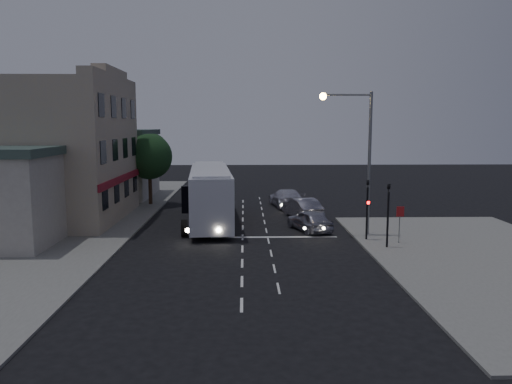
{
  "coord_description": "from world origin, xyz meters",
  "views": [
    {
      "loc": [
        0.12,
        -28.95,
        7.07
      ],
      "look_at": [
        0.98,
        7.2,
        2.2
      ],
      "focal_mm": 35.0,
      "sensor_mm": 36.0,
      "label": 1
    }
  ],
  "objects_px": {
    "car_sedan_a": "(302,208)",
    "car_sedan_b": "(286,198)",
    "traffic_signal_side": "(388,207)",
    "street_tree": "(149,155)",
    "tour_bus": "(210,193)",
    "streetlight": "(359,146)",
    "traffic_signal_main": "(367,202)",
    "car_suv": "(310,220)",
    "regulatory_sign": "(400,218)"
  },
  "relations": [
    {
      "from": "traffic_signal_side",
      "to": "streetlight",
      "type": "xyz_separation_m",
      "value": [
        -0.96,
        3.4,
        3.31
      ]
    },
    {
      "from": "car_suv",
      "to": "car_sedan_b",
      "type": "xyz_separation_m",
      "value": [
        -0.73,
        9.9,
        0.07
      ]
    },
    {
      "from": "car_sedan_a",
      "to": "car_sedan_b",
      "type": "relative_size",
      "value": 0.88
    },
    {
      "from": "car_sedan_a",
      "to": "traffic_signal_side",
      "type": "xyz_separation_m",
      "value": [
        3.77,
        -9.62,
        1.63
      ]
    },
    {
      "from": "car_suv",
      "to": "traffic_signal_side",
      "type": "distance_m",
      "value": 6.51
    },
    {
      "from": "car_sedan_a",
      "to": "streetlight",
      "type": "distance_m",
      "value": 8.42
    },
    {
      "from": "street_tree",
      "to": "car_suv",
      "type": "bearing_deg",
      "value": -41.47
    },
    {
      "from": "traffic_signal_side",
      "to": "street_tree",
      "type": "bearing_deg",
      "value": 135.5
    },
    {
      "from": "regulatory_sign",
      "to": "street_tree",
      "type": "xyz_separation_m",
      "value": [
        -17.51,
        15.26,
        2.9
      ]
    },
    {
      "from": "regulatory_sign",
      "to": "streetlight",
      "type": "height_order",
      "value": "streetlight"
    },
    {
      "from": "car_suv",
      "to": "regulatory_sign",
      "type": "height_order",
      "value": "regulatory_sign"
    },
    {
      "from": "traffic_signal_main",
      "to": "car_sedan_a",
      "type": "bearing_deg",
      "value": 111.9
    },
    {
      "from": "regulatory_sign",
      "to": "streetlight",
      "type": "relative_size",
      "value": 0.24
    },
    {
      "from": "tour_bus",
      "to": "car_sedan_b",
      "type": "distance_m",
      "value": 9.24
    },
    {
      "from": "car_suv",
      "to": "traffic_signal_main",
      "type": "distance_m",
      "value": 4.66
    },
    {
      "from": "tour_bus",
      "to": "car_sedan_a",
      "type": "height_order",
      "value": "tour_bus"
    },
    {
      "from": "tour_bus",
      "to": "street_tree",
      "type": "bearing_deg",
      "value": 121.2
    },
    {
      "from": "tour_bus",
      "to": "car_sedan_b",
      "type": "height_order",
      "value": "tour_bus"
    },
    {
      "from": "car_sedan_b",
      "to": "traffic_signal_side",
      "type": "height_order",
      "value": "traffic_signal_side"
    },
    {
      "from": "car_sedan_a",
      "to": "streetlight",
      "type": "height_order",
      "value": "streetlight"
    },
    {
      "from": "traffic_signal_side",
      "to": "regulatory_sign",
      "type": "distance_m",
      "value": 1.61
    },
    {
      "from": "regulatory_sign",
      "to": "street_tree",
      "type": "relative_size",
      "value": 0.35
    },
    {
      "from": "streetlight",
      "to": "street_tree",
      "type": "distance_m",
      "value": 20.19
    },
    {
      "from": "car_sedan_a",
      "to": "traffic_signal_main",
      "type": "height_order",
      "value": "traffic_signal_main"
    },
    {
      "from": "tour_bus",
      "to": "traffic_signal_main",
      "type": "height_order",
      "value": "traffic_signal_main"
    },
    {
      "from": "traffic_signal_main",
      "to": "street_tree",
      "type": "height_order",
      "value": "street_tree"
    },
    {
      "from": "traffic_signal_side",
      "to": "street_tree",
      "type": "xyz_separation_m",
      "value": [
        -16.51,
        16.22,
        2.08
      ]
    },
    {
      "from": "tour_bus",
      "to": "traffic_signal_side",
      "type": "bearing_deg",
      "value": -41.98
    },
    {
      "from": "traffic_signal_side",
      "to": "regulatory_sign",
      "type": "relative_size",
      "value": 1.86
    },
    {
      "from": "traffic_signal_side",
      "to": "car_sedan_b",
      "type": "bearing_deg",
      "value": 106.94
    },
    {
      "from": "car_suv",
      "to": "traffic_signal_main",
      "type": "bearing_deg",
      "value": 116.09
    },
    {
      "from": "regulatory_sign",
      "to": "street_tree",
      "type": "distance_m",
      "value": 23.4
    },
    {
      "from": "car_suv",
      "to": "traffic_signal_main",
      "type": "relative_size",
      "value": 1.03
    },
    {
      "from": "traffic_signal_side",
      "to": "streetlight",
      "type": "relative_size",
      "value": 0.46
    },
    {
      "from": "tour_bus",
      "to": "streetlight",
      "type": "xyz_separation_m",
      "value": [
        9.7,
        -4.72,
        3.56
      ]
    },
    {
      "from": "traffic_signal_side",
      "to": "street_tree",
      "type": "height_order",
      "value": "street_tree"
    },
    {
      "from": "car_suv",
      "to": "street_tree",
      "type": "xyz_separation_m",
      "value": [
        -12.7,
        11.22,
        3.78
      ]
    },
    {
      "from": "regulatory_sign",
      "to": "street_tree",
      "type": "height_order",
      "value": "street_tree"
    },
    {
      "from": "regulatory_sign",
      "to": "streetlight",
      "type": "distance_m",
      "value": 5.18
    },
    {
      "from": "traffic_signal_side",
      "to": "street_tree",
      "type": "distance_m",
      "value": 23.24
    },
    {
      "from": "street_tree",
      "to": "car_sedan_b",
      "type": "bearing_deg",
      "value": -6.29
    },
    {
      "from": "streetlight",
      "to": "street_tree",
      "type": "relative_size",
      "value": 1.45
    },
    {
      "from": "regulatory_sign",
      "to": "car_sedan_a",
      "type": "bearing_deg",
      "value": 118.87
    },
    {
      "from": "traffic_signal_side",
      "to": "regulatory_sign",
      "type": "height_order",
      "value": "traffic_signal_side"
    },
    {
      "from": "car_suv",
      "to": "car_sedan_b",
      "type": "height_order",
      "value": "car_sedan_b"
    },
    {
      "from": "regulatory_sign",
      "to": "traffic_signal_main",
      "type": "bearing_deg",
      "value": 149.16
    },
    {
      "from": "car_sedan_a",
      "to": "traffic_signal_main",
      "type": "bearing_deg",
      "value": 97.29
    },
    {
      "from": "tour_bus",
      "to": "regulatory_sign",
      "type": "bearing_deg",
      "value": -36.22
    },
    {
      "from": "car_suv",
      "to": "tour_bus",
      "type": "bearing_deg",
      "value": -44.21
    },
    {
      "from": "car_sedan_b",
      "to": "traffic_signal_side",
      "type": "xyz_separation_m",
      "value": [
        4.54,
        -14.9,
        1.63
      ]
    }
  ]
}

